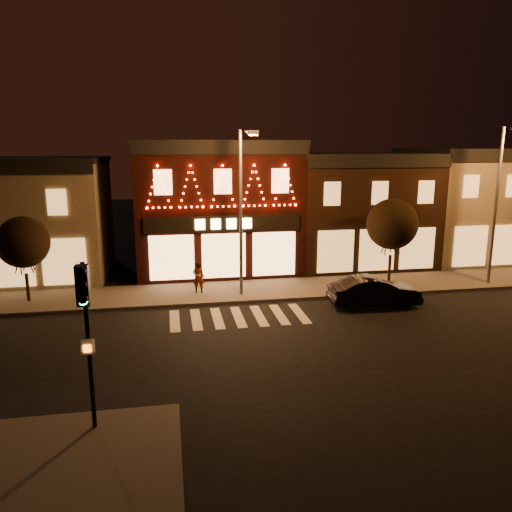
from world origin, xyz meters
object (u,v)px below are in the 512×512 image
object	(u,v)px
traffic_signal_near	(85,315)
streetlamp_mid	(242,201)
dark_sedan	(374,292)
pedestrian	(198,277)

from	to	relation	value
traffic_signal_near	streetlamp_mid	world-z (taller)	streetlamp_mid
streetlamp_mid	dark_sedan	world-z (taller)	streetlamp_mid
traffic_signal_near	streetlamp_mid	xyz separation A→B (m)	(6.06, 11.97, 1.66)
traffic_signal_near	pedestrian	distance (m)	13.63
streetlamp_mid	pedestrian	distance (m)	4.85
traffic_signal_near	pedestrian	xyz separation A→B (m)	(3.76, 12.85, -2.52)
dark_sedan	pedestrian	size ratio (longest dim) A/B	2.65
traffic_signal_near	pedestrian	world-z (taller)	traffic_signal_near
dark_sedan	streetlamp_mid	bearing A→B (deg)	70.23
traffic_signal_near	dark_sedan	distance (m)	15.86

